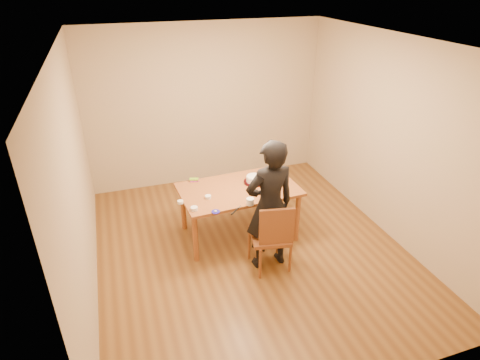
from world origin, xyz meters
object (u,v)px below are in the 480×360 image
object	(u,v)px
dining_chair	(270,236)
cake	(254,179)
cake_plate	(254,182)
person	(270,206)
dining_table	(239,189)

from	to	relation	value
dining_chair	cake	distance (m)	0.94
dining_chair	cake_plate	distance (m)	0.92
cake	person	world-z (taller)	person
cake	person	size ratio (longest dim) A/B	0.13
dining_chair	person	xyz separation A→B (m)	(-0.00, 0.05, 0.41)
cake_plate	person	size ratio (longest dim) A/B	0.17
dining_table	person	xyz separation A→B (m)	(0.15, -0.73, 0.13)
dining_table	cake_plate	world-z (taller)	cake_plate
dining_table	cake	xyz separation A→B (m)	(0.25, 0.09, 0.08)
dining_chair	cake	size ratio (longest dim) A/B	2.13
dining_table	dining_chair	size ratio (longest dim) A/B	3.40
cake	person	xyz separation A→B (m)	(-0.10, -0.82, 0.05)
dining_table	person	distance (m)	0.76
dining_chair	person	distance (m)	0.41
dining_table	cake_plate	size ratio (longest dim) A/B	5.44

